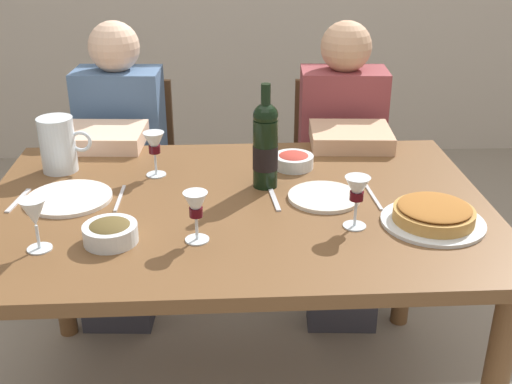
% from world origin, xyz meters
% --- Properties ---
extents(dining_table, '(1.50, 1.00, 0.76)m').
position_xyz_m(dining_table, '(0.00, 0.00, 0.67)').
color(dining_table, brown).
rests_on(dining_table, ground).
extents(wine_bottle, '(0.08, 0.08, 0.33)m').
position_xyz_m(wine_bottle, '(0.09, 0.12, 0.90)').
color(wine_bottle, black).
rests_on(wine_bottle, dining_table).
extents(water_pitcher, '(0.17, 0.12, 0.18)m').
position_xyz_m(water_pitcher, '(-0.57, 0.28, 0.84)').
color(water_pitcher, silver).
rests_on(water_pitcher, dining_table).
extents(baked_tart, '(0.29, 0.29, 0.06)m').
position_xyz_m(baked_tart, '(0.54, -0.17, 0.79)').
color(baked_tart, silver).
rests_on(baked_tart, dining_table).
extents(salad_bowl, '(0.13, 0.13, 0.05)m').
position_xyz_m(salad_bowl, '(0.20, 0.26, 0.79)').
color(salad_bowl, silver).
rests_on(salad_bowl, dining_table).
extents(olive_bowl, '(0.14, 0.14, 0.06)m').
position_xyz_m(olive_bowl, '(-0.33, -0.22, 0.79)').
color(olive_bowl, silver).
rests_on(olive_bowl, dining_table).
extents(wine_glass_left_diner, '(0.06, 0.06, 0.14)m').
position_xyz_m(wine_glass_left_diner, '(-0.11, -0.23, 0.86)').
color(wine_glass_left_diner, silver).
rests_on(wine_glass_left_diner, dining_table).
extents(wine_glass_right_diner, '(0.07, 0.07, 0.15)m').
position_xyz_m(wine_glass_right_diner, '(0.32, -0.17, 0.87)').
color(wine_glass_right_diner, silver).
rests_on(wine_glass_right_diner, dining_table).
extents(wine_glass_centre, '(0.07, 0.07, 0.14)m').
position_xyz_m(wine_glass_centre, '(-0.51, -0.25, 0.86)').
color(wine_glass_centre, silver).
rests_on(wine_glass_centre, dining_table).
extents(wine_glass_spare, '(0.07, 0.07, 0.15)m').
position_xyz_m(wine_glass_spare, '(-0.26, 0.22, 0.86)').
color(wine_glass_spare, silver).
rests_on(wine_glass_spare, dining_table).
extents(dinner_plate_left_setting, '(0.25, 0.25, 0.01)m').
position_xyz_m(dinner_plate_left_setting, '(-0.50, 0.04, 0.77)').
color(dinner_plate_left_setting, white).
rests_on(dinner_plate_left_setting, dining_table).
extents(dinner_plate_right_setting, '(0.22, 0.22, 0.01)m').
position_xyz_m(dinner_plate_right_setting, '(0.26, 0.01, 0.77)').
color(dinner_plate_right_setting, silver).
rests_on(dinner_plate_right_setting, dining_table).
extents(fork_left_setting, '(0.03, 0.16, 0.00)m').
position_xyz_m(fork_left_setting, '(-0.65, 0.04, 0.76)').
color(fork_left_setting, silver).
rests_on(fork_left_setting, dining_table).
extents(knife_left_setting, '(0.01, 0.18, 0.00)m').
position_xyz_m(knife_left_setting, '(-0.35, 0.04, 0.76)').
color(knife_left_setting, silver).
rests_on(knife_left_setting, dining_table).
extents(knife_right_setting, '(0.02, 0.18, 0.00)m').
position_xyz_m(knife_right_setting, '(0.41, 0.01, 0.76)').
color(knife_right_setting, silver).
rests_on(knife_right_setting, dining_table).
extents(spoon_right_setting, '(0.03, 0.16, 0.00)m').
position_xyz_m(spoon_right_setting, '(0.11, 0.01, 0.76)').
color(spoon_right_setting, silver).
rests_on(spoon_right_setting, dining_table).
extents(chair_left, '(0.43, 0.43, 0.87)m').
position_xyz_m(chair_left, '(-0.44, 0.92, 0.50)').
color(chair_left, brown).
rests_on(chair_left, ground).
extents(diner_left, '(0.36, 0.52, 1.16)m').
position_xyz_m(diner_left, '(-0.46, 0.68, 0.62)').
color(diner_left, '#4C6B93').
rests_on(diner_left, ground).
extents(chair_right, '(0.43, 0.43, 0.87)m').
position_xyz_m(chair_right, '(0.46, 0.87, 0.50)').
color(chair_right, brown).
rests_on(chair_right, ground).
extents(diner_right, '(0.36, 0.52, 1.16)m').
position_xyz_m(diner_right, '(0.44, 0.63, 0.62)').
color(diner_right, '#8E3D42').
rests_on(diner_right, ground).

